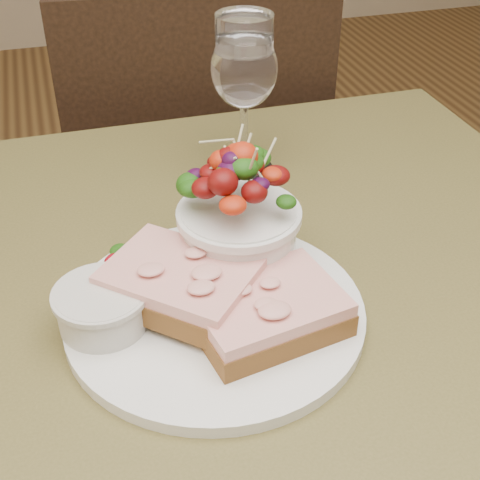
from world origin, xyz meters
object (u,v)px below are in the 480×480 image
object	(u,v)px
chair_far	(196,264)
dinner_plate	(215,312)
cafe_table	(247,375)
ramekin	(102,306)
salad_bowl	(239,211)
sandwich_front	(267,310)
sandwich_back	(180,283)
wine_glass	(244,73)

from	to	relation	value
chair_far	dinner_plate	world-z (taller)	chair_far
cafe_table	chair_far	distance (m)	0.75
ramekin	salad_bowl	size ratio (longest dim) A/B	0.60
sandwich_front	sandwich_back	world-z (taller)	sandwich_back
cafe_table	sandwich_back	distance (m)	0.15
sandwich_back	ramekin	world-z (taller)	sandwich_back
chair_far	sandwich_front	xyz separation A→B (m)	(-0.08, -0.70, 0.49)
dinner_plate	sandwich_back	xyz separation A→B (m)	(-0.03, 0.01, 0.03)
dinner_plate	ramekin	world-z (taller)	ramekin
cafe_table	wine_glass	world-z (taller)	wine_glass
sandwich_back	sandwich_front	bearing A→B (deg)	7.28
cafe_table	salad_bowl	distance (m)	0.18
chair_far	ramekin	distance (m)	0.85
dinner_plate	salad_bowl	bearing A→B (deg)	55.50
salad_bowl	dinner_plate	bearing A→B (deg)	-124.50
dinner_plate	sandwich_back	size ratio (longest dim) A/B	1.71
chair_far	salad_bowl	size ratio (longest dim) A/B	7.09
sandwich_front	sandwich_back	xyz separation A→B (m)	(-0.06, 0.05, 0.01)
cafe_table	sandwich_back	xyz separation A→B (m)	(-0.06, -0.00, 0.14)
dinner_plate	ramekin	distance (m)	0.10
cafe_table	salad_bowl	size ratio (longest dim) A/B	6.30
ramekin	salad_bowl	bearing A→B (deg)	20.36
chair_far	sandwich_front	bearing A→B (deg)	88.83
sandwich_front	ramekin	size ratio (longest dim) A/B	1.82
ramekin	chair_far	bearing A→B (deg)	71.78
ramekin	sandwich_front	bearing A→B (deg)	-17.13
salad_bowl	cafe_table	bearing A→B (deg)	-94.73
dinner_plate	sandwich_front	size ratio (longest dim) A/B	1.93
chair_far	sandwich_front	size ratio (longest dim) A/B	6.52
cafe_table	ramekin	xyz separation A→B (m)	(-0.13, -0.01, 0.13)
cafe_table	dinner_plate	size ratio (longest dim) A/B	3.00
sandwich_front	wine_glass	distance (m)	0.31
cafe_table	sandwich_front	world-z (taller)	sandwich_front
chair_far	sandwich_back	bearing A→B (deg)	82.91
sandwich_front	wine_glass	xyz separation A→B (m)	(0.06, 0.29, 0.09)
dinner_plate	wine_glass	world-z (taller)	wine_glass
sandwich_front	ramekin	bearing A→B (deg)	152.55
sandwich_back	chair_far	bearing A→B (deg)	120.13
cafe_table	salad_bowl	world-z (taller)	salad_bowl
sandwich_front	chair_far	bearing A→B (deg)	72.84
dinner_plate	salad_bowl	size ratio (longest dim) A/B	2.10
chair_far	ramekin	xyz separation A→B (m)	(-0.22, -0.66, 0.49)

